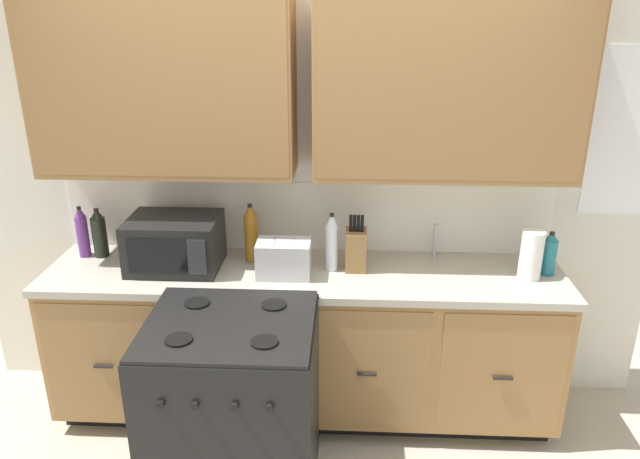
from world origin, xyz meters
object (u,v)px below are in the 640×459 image
knife_block (356,249)px  bottle_teal (549,254)px  microwave (175,243)px  bottle_amber (251,233)px  stove_range (234,410)px  bottle_dark (99,233)px  toaster (284,259)px  paper_towel_roll (531,255)px  bottle_violet (82,232)px  bottle_clear (332,243)px

knife_block → bottle_teal: knife_block is taller
microwave → bottle_amber: bearing=15.3°
stove_range → bottle_dark: bottle_dark is taller
bottle_teal → microwave: bearing=-179.6°
toaster → paper_towel_roll: bearing=1.6°
bottle_dark → stove_range: bearing=-41.4°
knife_block → bottle_teal: 1.01m
toaster → microwave: bearing=172.6°
stove_range → microwave: 0.95m
microwave → bottle_violet: bottle_violet is taller
stove_range → bottle_clear: size_ratio=2.96×
paper_towel_roll → bottle_amber: size_ratio=0.79×
microwave → bottle_dark: bearing=164.7°
microwave → bottle_clear: bottle_clear is taller
stove_range → paper_towel_roll: bearing=22.4°
bottle_violet → microwave: bearing=-12.3°
microwave → paper_towel_roll: 1.87m
bottle_violet → bottle_clear: bearing=-4.7°
stove_range → toaster: 0.80m
stove_range → bottle_teal: 1.79m
toaster → bottle_clear: bearing=18.8°
stove_range → paper_towel_roll: (1.46, 0.60, 0.56)m
stove_range → bottle_violet: bearing=141.6°
bottle_dark → bottle_amber: size_ratio=0.86×
bottle_amber → bottle_clear: bearing=-12.7°
bottle_teal → bottle_dark: bearing=177.3°
stove_range → bottle_clear: bottle_clear is taller
stove_range → bottle_clear: (0.43, 0.65, 0.59)m
bottle_dark → bottle_clear: size_ratio=0.88×
bottle_violet → bottle_amber: bottle_amber is taller
stove_range → bottle_violet: (-0.97, 0.77, 0.58)m
toaster → bottle_clear: 0.27m
stove_range → microwave: bearing=122.5°
microwave → bottle_amber: size_ratio=1.45×
bottle_violet → paper_towel_roll: bearing=-3.8°
knife_block → bottle_violet: bearing=176.3°
microwave → bottle_clear: size_ratio=1.50×
stove_range → paper_towel_roll: size_ratio=3.65×
paper_towel_roll → bottle_clear: bottle_clear is taller
paper_towel_roll → bottle_dark: (-2.34, 0.17, 0.01)m
paper_towel_roll → bottle_teal: (0.11, 0.05, -0.01)m
toaster → bottle_violet: bearing=170.2°
knife_block → bottle_amber: (-0.57, 0.08, 0.05)m
paper_towel_roll → stove_range: bearing=-157.6°
toaster → paper_towel_roll: size_ratio=1.08×
bottle_amber → bottle_violet: bearing=179.2°
toaster → bottle_teal: 1.39m
microwave → knife_block: size_ratio=1.55×
bottle_clear → knife_block: bearing=7.2°
bottle_violet → bottle_teal: (2.54, -0.11, -0.03)m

